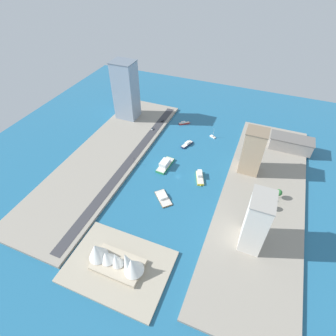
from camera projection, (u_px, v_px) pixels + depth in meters
name	position (u px, v px, depth m)	size (l,w,h in m)	color
ground_plane	(178.00, 176.00, 256.26)	(440.00, 440.00, 0.00)	#23668E
quay_west	(262.00, 199.00, 233.23)	(70.00, 240.00, 2.64)	gray
quay_east	(107.00, 156.00, 277.52)	(70.00, 240.00, 2.64)	gray
peninsula_point	(118.00, 266.00, 186.35)	(71.83, 52.34, 2.00)	#A89E89
road_strip	(130.00, 161.00, 269.09)	(9.18, 228.00, 0.15)	#38383D
ferry_yellow_fast	(200.00, 177.00, 253.07)	(12.55, 20.37, 5.48)	yellow
barge_flat_brown	(163.00, 198.00, 234.38)	(20.83, 20.84, 3.08)	brown
patrol_launch_navy	(187.00, 144.00, 292.56)	(10.01, 17.32, 4.04)	#1E284C
sailboat_small_white	(213.00, 137.00, 304.44)	(8.02, 6.04, 12.34)	white
tugboat_red	(184.00, 123.00, 325.02)	(13.02, 10.53, 3.60)	red
ferry_green_doubledeck	(165.00, 164.00, 265.20)	(10.69, 27.24, 7.32)	#2D8C4C
hotel_broad_white	(256.00, 222.00, 183.25)	(15.79, 22.67, 48.35)	silver
apartment_midrise_tan	(253.00, 151.00, 244.33)	(19.37, 17.88, 45.35)	tan
carpark_squat_concrete	(291.00, 143.00, 279.96)	(43.76, 18.86, 13.93)	gray
tower_tall_glass	(126.00, 91.00, 312.04)	(26.14, 22.33, 68.39)	#8C9EB2
van_white	(152.00, 129.00, 311.40)	(2.16, 4.54, 1.64)	black
suv_black	(162.00, 121.00, 324.65)	(2.17, 4.59, 1.48)	black
traffic_light_waterfront	(134.00, 159.00, 264.39)	(0.36, 0.36, 6.50)	black
opera_landmark	(116.00, 260.00, 180.57)	(43.20, 20.54, 20.67)	#BCAD93
park_tree_cluster	(271.00, 197.00, 224.40)	(16.46, 21.53, 9.57)	brown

